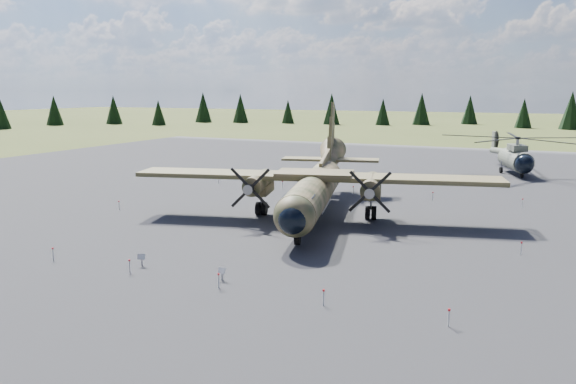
% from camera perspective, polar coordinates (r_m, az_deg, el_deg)
% --- Properties ---
extents(ground, '(500.00, 500.00, 0.00)m').
position_cam_1_polar(ground, '(43.09, 0.07, -3.78)').
color(ground, '#555D29').
rests_on(ground, ground).
extents(apron, '(120.00, 120.00, 0.04)m').
position_cam_1_polar(apron, '(52.13, 4.61, -1.34)').
color(apron, '#59595D').
rests_on(apron, ground).
extents(transport_plane, '(29.70, 26.59, 9.85)m').
position_cam_1_polar(transport_plane, '(47.12, 2.89, 0.94)').
color(transport_plane, '#323A1F').
rests_on(transport_plane, ground).
extents(helicopter_near, '(23.84, 24.23, 4.80)m').
position_cam_1_polar(helicopter_near, '(76.05, 22.15, 4.19)').
color(helicopter_near, slate).
rests_on(helicopter_near, ground).
extents(info_placard_left, '(0.51, 0.34, 0.75)m').
position_cam_1_polar(info_placard_left, '(35.20, -14.67, -6.51)').
color(info_placard_left, gray).
rests_on(info_placard_left, ground).
extents(info_placard_right, '(0.51, 0.29, 0.75)m').
position_cam_1_polar(info_placard_right, '(31.77, -6.74, -8.07)').
color(info_placard_right, gray).
rests_on(info_placard_right, ground).
extents(barrier_fence, '(33.12, 29.62, 0.85)m').
position_cam_1_polar(barrier_fence, '(43.09, -0.53, -3.08)').
color(barrier_fence, silver).
rests_on(barrier_fence, ground).
extents(treeline, '(291.87, 303.34, 10.91)m').
position_cam_1_polar(treeline, '(40.52, 6.07, 2.17)').
color(treeline, black).
rests_on(treeline, ground).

